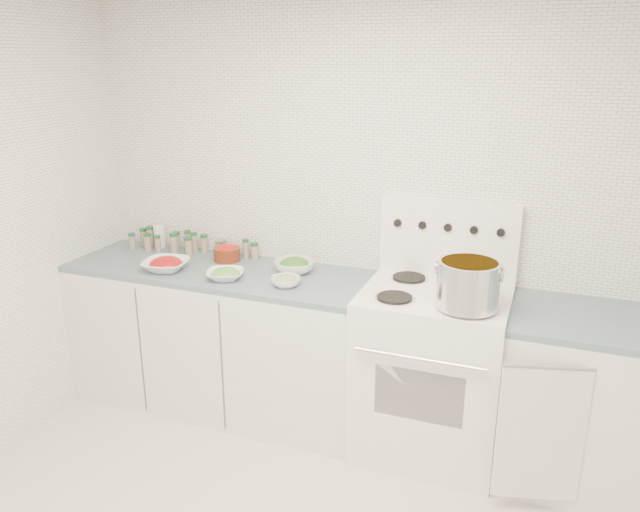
{
  "coord_description": "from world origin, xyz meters",
  "views": [
    {
      "loc": [
        1.0,
        -1.88,
        2.11
      ],
      "look_at": [
        -0.15,
        1.14,
        1.07
      ],
      "focal_mm": 35.0,
      "sensor_mm": 36.0,
      "label": 1
    }
  ],
  "objects_px": {
    "stove": "(432,367)",
    "bowl_snowpea": "(225,274)",
    "bowl_tomato": "(166,264)",
    "stock_pot": "(468,282)"
  },
  "relations": [
    {
      "from": "stove",
      "to": "bowl_snowpea",
      "type": "distance_m",
      "value": 1.26
    },
    {
      "from": "stove",
      "to": "bowl_tomato",
      "type": "xyz_separation_m",
      "value": [
        -1.58,
        -0.13,
        0.44
      ]
    },
    {
      "from": "stock_pot",
      "to": "bowl_tomato",
      "type": "distance_m",
      "value": 1.76
    },
    {
      "from": "stove",
      "to": "bowl_tomato",
      "type": "distance_m",
      "value": 1.64
    },
    {
      "from": "stove",
      "to": "bowl_snowpea",
      "type": "relative_size",
      "value": 4.98
    },
    {
      "from": "stock_pot",
      "to": "stove",
      "type": "bearing_deg",
      "value": 135.55
    },
    {
      "from": "stove",
      "to": "bowl_tomato",
      "type": "bearing_deg",
      "value": -175.19
    },
    {
      "from": "bowl_tomato",
      "to": "bowl_snowpea",
      "type": "relative_size",
      "value": 1.12
    },
    {
      "from": "bowl_tomato",
      "to": "stock_pot",
      "type": "bearing_deg",
      "value": -1.45
    },
    {
      "from": "stock_pot",
      "to": "bowl_tomato",
      "type": "relative_size",
      "value": 1.05
    }
  ]
}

